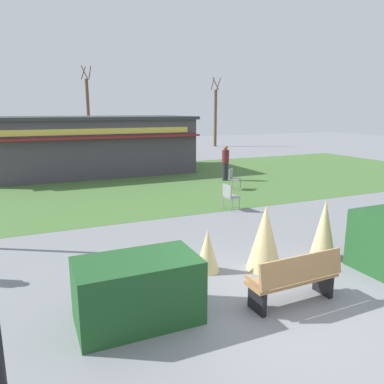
% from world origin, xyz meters
% --- Properties ---
extents(ground_plane, '(80.00, 80.00, 0.00)m').
position_xyz_m(ground_plane, '(0.00, 0.00, 0.00)').
color(ground_plane, slate).
extents(lawn_patch, '(36.00, 12.00, 0.01)m').
position_xyz_m(lawn_patch, '(0.00, 12.00, 0.00)').
color(lawn_patch, '#446B33').
rests_on(lawn_patch, ground_plane).
extents(park_bench, '(1.71, 0.57, 0.95)m').
position_xyz_m(park_bench, '(0.35, 0.12, 0.48)').
color(park_bench, '#9E7547').
rests_on(park_bench, ground_plane).
extents(hedge_left, '(1.93, 1.10, 1.05)m').
position_xyz_m(hedge_left, '(-2.28, 0.71, 0.53)').
color(hedge_left, '#1E4C23').
rests_on(hedge_left, ground_plane).
extents(ornamental_grass_behind_left, '(0.51, 0.51, 0.92)m').
position_xyz_m(ornamental_grass_behind_left, '(-0.43, 1.96, 0.46)').
color(ornamental_grass_behind_left, '#D1BC7F').
rests_on(ornamental_grass_behind_left, ground_plane).
extents(ornamental_grass_behind_right, '(0.58, 0.58, 1.38)m').
position_xyz_m(ornamental_grass_behind_right, '(2.30, 1.54, 0.69)').
color(ornamental_grass_behind_right, '#D1BC7F').
rests_on(ornamental_grass_behind_right, ground_plane).
extents(ornamental_grass_behind_center, '(0.76, 0.76, 1.39)m').
position_xyz_m(ornamental_grass_behind_center, '(0.73, 1.59, 0.70)').
color(ornamental_grass_behind_center, '#D1BC7F').
rests_on(ornamental_grass_behind_center, ground_plane).
extents(food_kiosk, '(10.58, 5.38, 3.01)m').
position_xyz_m(food_kiosk, '(-0.56, 15.99, 1.51)').
color(food_kiosk, '#47424C').
rests_on(food_kiosk, ground_plane).
extents(cafe_chair_west, '(0.50, 0.50, 0.89)m').
position_xyz_m(cafe_chair_west, '(2.42, 6.08, 0.53)').
color(cafe_chair_west, gray).
rests_on(cafe_chair_west, ground_plane).
extents(cafe_chair_east, '(0.62, 0.62, 0.89)m').
position_xyz_m(cafe_chair_east, '(4.23, 8.97, 0.53)').
color(cafe_chair_east, gray).
rests_on(cafe_chair_east, ground_plane).
extents(person_strolling, '(0.34, 0.34, 1.69)m').
position_xyz_m(person_strolling, '(4.95, 10.97, 0.86)').
color(person_strolling, '#23232D').
rests_on(person_strolling, ground_plane).
extents(parked_car_west_slot, '(4.29, 2.23, 1.20)m').
position_xyz_m(parked_car_west_slot, '(-4.75, 23.49, 0.64)').
color(parked_car_west_slot, black).
rests_on(parked_car_west_slot, ground_plane).
extents(parked_car_center_slot, '(4.28, 2.21, 1.20)m').
position_xyz_m(parked_car_center_slot, '(0.79, 23.49, 0.64)').
color(parked_car_center_slot, maroon).
rests_on(parked_car_center_slot, ground_plane).
extents(tree_left_bg, '(0.91, 0.96, 7.03)m').
position_xyz_m(tree_left_bg, '(1.44, 29.55, 3.15)').
color(tree_left_bg, brown).
rests_on(tree_left_bg, ground_plane).
extents(tree_right_bg, '(0.91, 0.96, 6.23)m').
position_xyz_m(tree_right_bg, '(12.52, 26.73, 2.75)').
color(tree_right_bg, brown).
rests_on(tree_right_bg, ground_plane).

